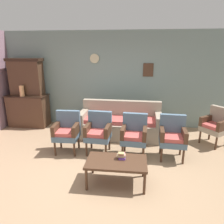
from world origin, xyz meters
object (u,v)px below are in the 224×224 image
side_cabinet (29,110)px  coffee_table (116,163)px  floral_couch (120,124)px  armchair_by_doorway (67,130)px  armchair_near_cabinet (99,131)px  wingback_chair_by_fireplace (216,124)px  armchair_row_middle (172,135)px  armchair_near_couch_end (134,134)px  book_stack_on_table (121,156)px  vase_on_cabinet (22,91)px

side_cabinet → coffee_table: (2.84, -2.51, -0.09)m
side_cabinet → floral_couch: size_ratio=0.55×
armchair_by_doorway → armchair_near_cabinet: (0.69, 0.03, 0.00)m
armchair_near_cabinet → wingback_chair_by_fireplace: bearing=14.8°
armchair_by_doorway → wingback_chair_by_fireplace: same height
side_cabinet → coffee_table: bearing=-41.4°
floral_couch → armchair_row_middle: same height
side_cabinet → armchair_near_couch_end: 3.46m
armchair_near_couch_end → book_stack_on_table: bearing=-102.2°
armchair_near_couch_end → floral_couch: bearing=110.1°
armchair_by_doorway → coffee_table: bearing=-41.3°
armchair_near_cabinet → wingback_chair_by_fireplace: (2.68, 0.71, 0.00)m
armchair_by_doorway → coffee_table: (1.19, -1.04, -0.12)m
side_cabinet → book_stack_on_table: (2.91, -2.43, 0.01)m
wingback_chair_by_fireplace → coffee_table: bearing=-140.8°
wingback_chair_by_fireplace → floral_couch: bearing=174.5°
book_stack_on_table → vase_on_cabinet: bearing=142.6°
floral_couch → book_stack_on_table: floral_couch is taller
vase_on_cabinet → armchair_by_doorway: (1.69, -1.29, -0.58)m
armchair_row_middle → wingback_chair_by_fireplace: bearing=34.6°
armchair_near_couch_end → armchair_near_cabinet: bearing=175.1°
side_cabinet → armchair_near_cabinet: (2.35, -1.43, 0.03)m
vase_on_cabinet → armchair_row_middle: 4.19m
floral_couch → vase_on_cabinet: bearing=173.3°
vase_on_cabinet → coffee_table: vase_on_cabinet is taller
side_cabinet → wingback_chair_by_fireplace: size_ratio=1.28×
side_cabinet → vase_on_cabinet: size_ratio=3.78×
armchair_near_cabinet → book_stack_on_table: 1.15m
floral_couch → book_stack_on_table: bearing=-85.2°
floral_couch → book_stack_on_table: 1.94m
coffee_table → armchair_near_cabinet: bearing=114.6°
floral_couch → wingback_chair_by_fireplace: 2.29m
armchair_near_cabinet → wingback_chair_by_fireplace: same height
armchair_by_doorway → armchair_near_cabinet: bearing=2.7°
armchair_near_couch_end → coffee_table: 1.05m
floral_couch → armchair_row_middle: (1.15, -1.00, 0.17)m
wingback_chair_by_fireplace → coffee_table: wingback_chair_by_fireplace is taller
armchair_by_doorway → armchair_near_couch_end: size_ratio=1.00×
armchair_row_middle → coffee_table: 1.47m
side_cabinet → armchair_by_doorway: 2.21m
armchair_by_doorway → armchair_near_couch_end: (1.46, -0.03, 0.00)m
armchair_row_middle → book_stack_on_table: (-0.98, -0.93, -0.02)m
vase_on_cabinet → armchair_near_couch_end: bearing=-22.7°
armchair_near_couch_end → wingback_chair_by_fireplace: bearing=22.1°
floral_couch → book_stack_on_table: (0.16, -1.93, 0.15)m
coffee_table → side_cabinet: bearing=138.6°
wingback_chair_by_fireplace → book_stack_on_table: (-2.11, -1.71, -0.02)m
floral_couch → armchair_by_doorway: same height
floral_couch → armchair_near_cabinet: 1.03m
floral_couch → book_stack_on_table: size_ratio=14.64×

